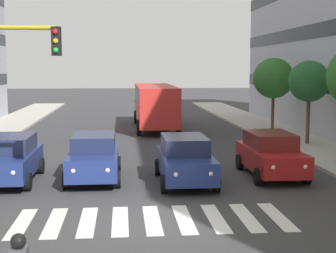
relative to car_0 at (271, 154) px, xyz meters
name	(u,v)px	position (x,y,z in m)	size (l,w,h in m)	color
ground_plane	(152,220)	(4.98, 5.33, -0.89)	(180.00, 180.00, 0.00)	#38383A
crosswalk_markings	(152,220)	(4.98, 5.33, -0.88)	(7.65, 2.80, 0.01)	silver
car_0	(271,154)	(0.00, 0.00, 0.00)	(2.02, 4.44, 1.72)	maroon
car_1	(185,159)	(3.50, 0.83, 0.00)	(2.02, 4.44, 1.72)	navy
car_2	(94,157)	(6.88, -0.03, 0.00)	(2.02, 4.44, 1.72)	navy
car_3	(10,158)	(9.98, 0.09, 0.00)	(2.02, 4.44, 1.72)	navy
bus_behind_traffic	(155,102)	(3.50, -16.09, 0.97)	(2.78, 10.50, 3.00)	red
street_tree_2	(309,82)	(-4.21, -7.23, 2.61)	(2.21, 2.21, 4.48)	#513823
street_tree_3	(273,78)	(-3.86, -12.51, 2.68)	(2.59, 2.59, 4.73)	#513823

